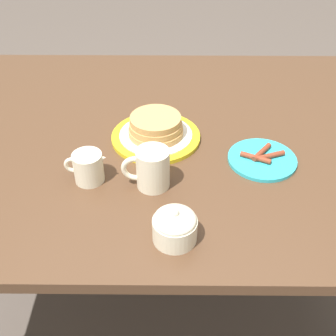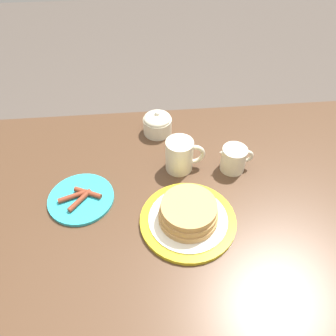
{
  "view_description": "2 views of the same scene",
  "coord_description": "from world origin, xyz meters",
  "px_view_note": "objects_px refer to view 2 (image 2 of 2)",
  "views": [
    {
      "loc": [
        -0.04,
        1.01,
        1.44
      ],
      "look_at": [
        -0.04,
        0.21,
        0.79
      ],
      "focal_mm": 45.0,
      "sensor_mm": 36.0,
      "label": 1
    },
    {
      "loc": [
        -0.1,
        -0.45,
        1.47
      ],
      "look_at": [
        -0.04,
        0.21,
        0.79
      ],
      "focal_mm": 35.0,
      "sensor_mm": 36.0,
      "label": 2
    }
  ],
  "objects_px": {
    "pancake_plate": "(187,216)",
    "side_plate_bacon": "(81,198)",
    "coffee_mug": "(181,155)",
    "sugar_bowl": "(157,123)",
    "creamer_pitcher": "(233,159)"
  },
  "relations": [
    {
      "from": "pancake_plate",
      "to": "side_plate_bacon",
      "type": "relative_size",
      "value": 1.39
    },
    {
      "from": "coffee_mug",
      "to": "sugar_bowl",
      "type": "bearing_deg",
      "value": 107.96
    },
    {
      "from": "side_plate_bacon",
      "to": "pancake_plate",
      "type": "bearing_deg",
      "value": -19.75
    },
    {
      "from": "pancake_plate",
      "to": "side_plate_bacon",
      "type": "bearing_deg",
      "value": 160.25
    },
    {
      "from": "pancake_plate",
      "to": "sugar_bowl",
      "type": "distance_m",
      "value": 0.37
    },
    {
      "from": "pancake_plate",
      "to": "creamer_pitcher",
      "type": "xyz_separation_m",
      "value": [
        0.16,
        0.18,
        0.01
      ]
    },
    {
      "from": "coffee_mug",
      "to": "sugar_bowl",
      "type": "xyz_separation_m",
      "value": [
        -0.06,
        0.17,
        -0.01
      ]
    },
    {
      "from": "coffee_mug",
      "to": "creamer_pitcher",
      "type": "distance_m",
      "value": 0.15
    },
    {
      "from": "sugar_bowl",
      "to": "pancake_plate",
      "type": "bearing_deg",
      "value": -82.68
    },
    {
      "from": "pancake_plate",
      "to": "sugar_bowl",
      "type": "relative_size",
      "value": 2.63
    },
    {
      "from": "side_plate_bacon",
      "to": "sugar_bowl",
      "type": "distance_m",
      "value": 0.36
    },
    {
      "from": "pancake_plate",
      "to": "sugar_bowl",
      "type": "xyz_separation_m",
      "value": [
        -0.05,
        0.37,
        0.01
      ]
    },
    {
      "from": "coffee_mug",
      "to": "creamer_pitcher",
      "type": "relative_size",
      "value": 1.06
    },
    {
      "from": "side_plate_bacon",
      "to": "creamer_pitcher",
      "type": "xyz_separation_m",
      "value": [
        0.44,
        0.08,
        0.03
      ]
    },
    {
      "from": "creamer_pitcher",
      "to": "sugar_bowl",
      "type": "relative_size",
      "value": 1.15
    }
  ]
}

